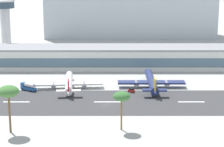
% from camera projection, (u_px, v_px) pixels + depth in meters
% --- Properties ---
extents(ground_plane, '(1400.00, 1400.00, 0.00)m').
position_uv_depth(ground_plane, '(104.00, 105.00, 199.01)').
color(ground_plane, '#A8A8A3').
extents(runway_strip, '(800.00, 37.77, 0.08)m').
position_uv_depth(runway_strip, '(105.00, 102.00, 203.44)').
color(runway_strip, '#38383A').
rests_on(runway_strip, ground_plane).
extents(runway_centreline_dash_3, '(12.00, 1.20, 0.01)m').
position_uv_depth(runway_centreline_dash_3, '(15.00, 102.00, 203.28)').
color(runway_centreline_dash_3, white).
rests_on(runway_centreline_dash_3, runway_strip).
extents(runway_centreline_dash_4, '(12.00, 1.20, 0.01)m').
position_uv_depth(runway_centreline_dash_4, '(106.00, 102.00, 203.43)').
color(runway_centreline_dash_4, white).
rests_on(runway_centreline_dash_4, runway_strip).
extents(runway_centreline_dash_5, '(12.00, 1.20, 0.01)m').
position_uv_depth(runway_centreline_dash_5, '(190.00, 102.00, 203.57)').
color(runway_centreline_dash_5, white).
rests_on(runway_centreline_dash_5, runway_strip).
extents(terminal_building, '(210.80, 23.16, 12.66)m').
position_uv_depth(terminal_building, '(108.00, 57.00, 269.33)').
color(terminal_building, silver).
rests_on(terminal_building, ground_plane).
extents(control_tower, '(13.70, 13.70, 38.06)m').
position_uv_depth(control_tower, '(4.00, 21.00, 293.09)').
color(control_tower, silver).
rests_on(control_tower, ground_plane).
extents(distant_hotel_block, '(141.56, 38.34, 37.72)m').
position_uv_depth(distant_hotel_block, '(128.00, 14.00, 382.66)').
color(distant_hotel_block, '#A8B2BC').
rests_on(distant_hotel_block, ground_plane).
extents(airliner_red_tail_gate_0, '(34.08, 40.10, 8.37)m').
position_uv_depth(airliner_red_tail_gate_0, '(67.00, 84.00, 224.33)').
color(airliner_red_tail_gate_0, white).
rests_on(airliner_red_tail_gate_0, ground_plane).
extents(airliner_gold_tail_gate_1, '(33.76, 44.10, 9.21)m').
position_uv_depth(airliner_gold_tail_gate_1, '(150.00, 82.00, 226.03)').
color(airliner_gold_tail_gate_1, navy).
rests_on(airliner_gold_tail_gate_1, ground_plane).
extents(service_fuel_truck_0, '(8.47, 6.98, 3.95)m').
position_uv_depth(service_fuel_truck_0, '(27.00, 87.00, 221.11)').
color(service_fuel_truck_0, '#23569E').
rests_on(service_fuel_truck_0, ground_plane).
extents(service_baggage_tug_1, '(3.40, 3.38, 2.20)m').
position_uv_depth(service_baggage_tug_1, '(130.00, 90.00, 218.45)').
color(service_baggage_tug_1, '#B2231E').
rests_on(service_baggage_tug_1, ground_plane).
extents(palm_tree_0, '(7.78, 7.78, 17.89)m').
position_uv_depth(palm_tree_0, '(7.00, 92.00, 163.45)').
color(palm_tree_0, brown).
rests_on(palm_tree_0, ground_plane).
extents(palm_tree_1, '(6.41, 6.41, 14.84)m').
position_uv_depth(palm_tree_1, '(120.00, 97.00, 166.77)').
color(palm_tree_1, brown).
rests_on(palm_tree_1, ground_plane).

